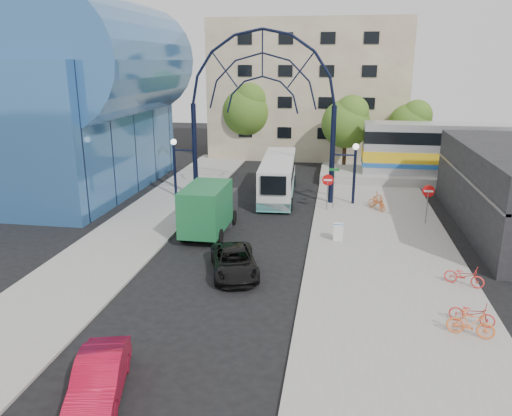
% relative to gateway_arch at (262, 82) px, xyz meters
% --- Properties ---
extents(ground, '(120.00, 120.00, 0.00)m').
position_rel_gateway_arch_xyz_m(ground, '(0.00, -14.00, -8.56)').
color(ground, black).
rests_on(ground, ground).
extents(sidewalk_east, '(8.00, 56.00, 0.12)m').
position_rel_gateway_arch_xyz_m(sidewalk_east, '(8.00, -10.00, -8.50)').
color(sidewalk_east, gray).
rests_on(sidewalk_east, ground).
extents(plaza_west, '(5.00, 50.00, 0.12)m').
position_rel_gateway_arch_xyz_m(plaza_west, '(-6.50, -8.00, -8.50)').
color(plaza_west, gray).
rests_on(plaza_west, ground).
extents(gateway_arch, '(13.64, 0.44, 12.10)m').
position_rel_gateway_arch_xyz_m(gateway_arch, '(0.00, 0.00, 0.00)').
color(gateway_arch, black).
rests_on(gateway_arch, ground).
extents(stop_sign, '(0.80, 0.07, 2.50)m').
position_rel_gateway_arch_xyz_m(stop_sign, '(4.80, -2.00, -6.56)').
color(stop_sign, slate).
rests_on(stop_sign, sidewalk_east).
extents(do_not_enter_sign, '(0.76, 0.07, 2.48)m').
position_rel_gateway_arch_xyz_m(do_not_enter_sign, '(11.00, -4.00, -6.58)').
color(do_not_enter_sign, slate).
rests_on(do_not_enter_sign, sidewalk_east).
extents(street_name_sign, '(0.70, 0.70, 2.80)m').
position_rel_gateway_arch_xyz_m(street_name_sign, '(5.20, -1.40, -6.43)').
color(street_name_sign, slate).
rests_on(street_name_sign, sidewalk_east).
extents(sandwich_board, '(0.55, 0.61, 0.99)m').
position_rel_gateway_arch_xyz_m(sandwich_board, '(5.60, -8.02, -7.81)').
color(sandwich_board, white).
rests_on(sandwich_board, sidewalk_east).
extents(transit_hall, '(16.50, 18.00, 14.50)m').
position_rel_gateway_arch_xyz_m(transit_hall, '(-15.30, 1.00, -1.86)').
color(transit_hall, '#33639D').
rests_on(transit_hall, ground).
extents(apartment_block, '(20.00, 12.10, 14.00)m').
position_rel_gateway_arch_xyz_m(apartment_block, '(2.00, 20.97, -1.55)').
color(apartment_block, tan).
rests_on(apartment_block, ground).
extents(tree_north_a, '(4.48, 4.48, 7.00)m').
position_rel_gateway_arch_xyz_m(tree_north_a, '(6.12, 11.93, -3.95)').
color(tree_north_a, '#382314').
rests_on(tree_north_a, ground).
extents(tree_north_b, '(5.12, 5.12, 8.00)m').
position_rel_gateway_arch_xyz_m(tree_north_b, '(-3.88, 15.93, -3.29)').
color(tree_north_b, '#382314').
rests_on(tree_north_b, ground).
extents(tree_north_c, '(4.16, 4.16, 6.50)m').
position_rel_gateway_arch_xyz_m(tree_north_c, '(12.12, 13.93, -4.28)').
color(tree_north_c, '#382314').
rests_on(tree_north_c, ground).
extents(city_bus, '(2.96, 10.57, 2.87)m').
position_rel_gateway_arch_xyz_m(city_bus, '(0.98, 1.74, -7.06)').
color(city_bus, silver).
rests_on(city_bus, ground).
extents(green_truck, '(2.42, 6.08, 3.05)m').
position_rel_gateway_arch_xyz_m(green_truck, '(-2.01, -7.45, -7.03)').
color(green_truck, black).
rests_on(green_truck, ground).
extents(black_suv, '(3.31, 4.93, 1.25)m').
position_rel_gateway_arch_xyz_m(black_suv, '(0.67, -13.25, -7.93)').
color(black_suv, black).
rests_on(black_suv, ground).
extents(red_sedan, '(2.36, 4.18, 1.30)m').
position_rel_gateway_arch_xyz_m(red_sedan, '(-1.51, -22.94, -7.90)').
color(red_sedan, '#A60A25').
rests_on(red_sedan, ground).
extents(bike_near_a, '(1.52, 1.84, 0.94)m').
position_rel_gateway_arch_xyz_m(bike_near_a, '(8.19, -1.30, -7.96)').
color(bike_near_a, orange).
rests_on(bike_near_a, sidewalk_east).
extents(bike_near_b, '(1.11, 1.91, 1.11)m').
position_rel_gateway_arch_xyz_m(bike_near_b, '(8.30, -0.93, -7.88)').
color(bike_near_b, '#CF6929').
rests_on(bike_near_b, sidewalk_east).
extents(bike_far_a, '(1.85, 1.28, 0.92)m').
position_rel_gateway_arch_xyz_m(bike_far_a, '(11.28, -13.05, -7.98)').
color(bike_far_a, red).
rests_on(bike_far_a, sidewalk_east).
extents(bike_far_b, '(1.77, 0.92, 1.02)m').
position_rel_gateway_arch_xyz_m(bike_far_b, '(10.49, -17.62, -7.92)').
color(bike_far_b, orange).
rests_on(bike_far_b, sidewalk_east).
extents(bike_far_c, '(1.79, 1.14, 0.89)m').
position_rel_gateway_arch_xyz_m(bike_far_c, '(10.76, -16.66, -7.99)').
color(bike_far_c, red).
rests_on(bike_far_c, sidewalk_east).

